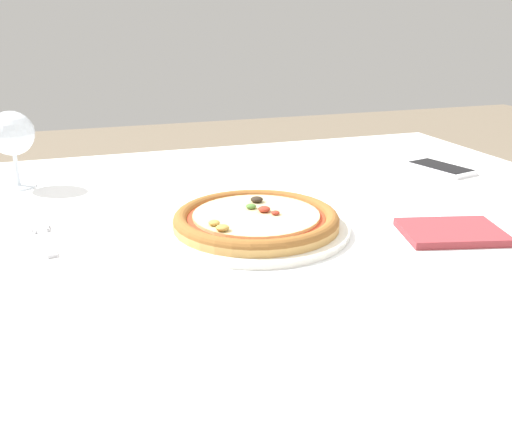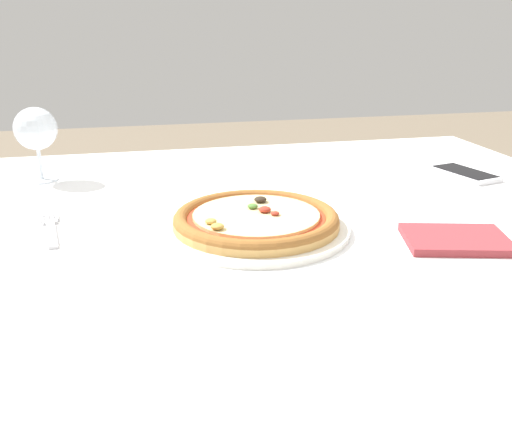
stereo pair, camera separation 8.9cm
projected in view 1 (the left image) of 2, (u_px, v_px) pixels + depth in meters
The scene contains 6 objects.
dining_table at pixel (249, 264), 0.96m from camera, with size 1.42×1.15×0.73m.
pizza_plate at pixel (256, 221), 0.89m from camera, with size 0.29×0.29×0.04m.
fork at pixel (44, 236), 0.87m from camera, with size 0.05×0.17×0.00m.
wine_glass_far_left at pixel (12, 135), 1.10m from camera, with size 0.09×0.09×0.15m.
cell_phone at pixel (441, 168), 1.25m from camera, with size 0.10×0.16×0.01m.
napkin_folded at pixel (452, 232), 0.88m from camera, with size 0.17×0.14×0.01m.
Camera 1 is at (-0.27, -0.84, 1.05)m, focal length 40.00 mm.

